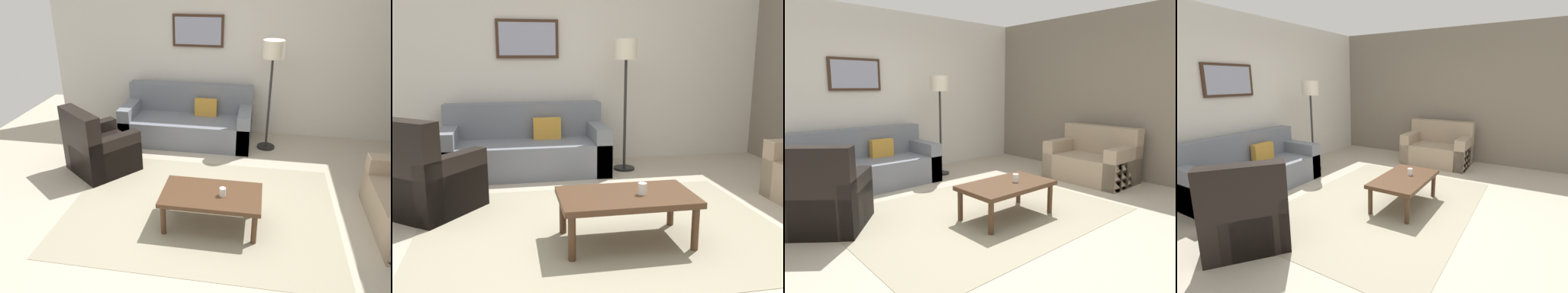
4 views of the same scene
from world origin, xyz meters
TOP-DOWN VIEW (x-y plane):
  - ground_plane at (0.00, 0.00)m, footprint 8.00×8.00m
  - rear_partition at (0.00, 2.60)m, footprint 6.00×0.12m
  - stone_feature_panel at (3.00, 0.00)m, footprint 0.12×5.20m
  - area_rug at (0.00, 0.00)m, footprint 3.18×2.39m
  - couch_main at (-0.55, 2.09)m, footprint 2.09×0.93m
  - couch_loveseat at (2.46, -0.03)m, footprint 0.85×1.32m
  - armchair_leather at (-1.60, 0.72)m, footprint 1.12×1.12m
  - coffee_table at (0.16, -0.28)m, footprint 1.10×0.64m
  - cup at (0.28, -0.31)m, footprint 0.07×0.07m
  - lamp_standing at (0.75, 1.92)m, footprint 0.32×0.32m
  - framed_artwork at (-0.46, 2.51)m, footprint 0.84×0.04m

SIDE VIEW (x-z plane):
  - ground_plane at x=0.00m, z-range 0.00..0.00m
  - area_rug at x=0.00m, z-range 0.00..0.01m
  - couch_main at x=-0.55m, z-range -0.14..0.74m
  - couch_loveseat at x=2.46m, z-range -0.14..0.74m
  - armchair_leather at x=-1.60m, z-range -0.17..0.78m
  - coffee_table at x=0.16m, z-range 0.15..0.56m
  - cup at x=0.28m, z-range 0.41..0.50m
  - rear_partition at x=0.00m, z-range 0.00..2.80m
  - stone_feature_panel at x=3.00m, z-range 0.00..2.80m
  - lamp_standing at x=0.75m, z-range 0.55..2.26m
  - framed_artwork at x=-0.46m, z-range 1.46..1.98m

